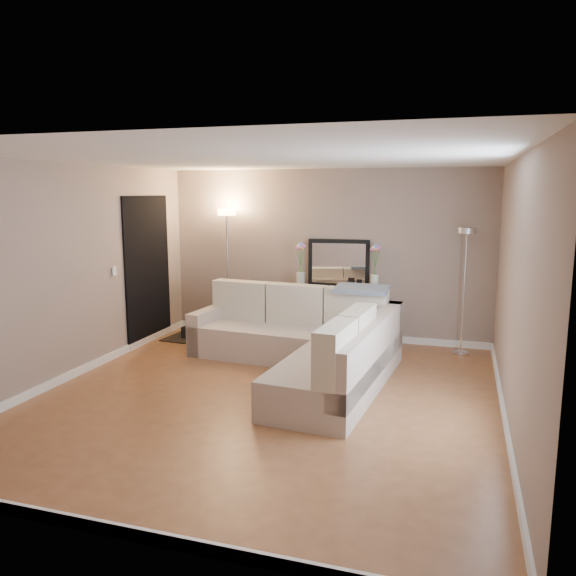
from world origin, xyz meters
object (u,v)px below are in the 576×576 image
(floor_lamp_lit, at_px, (227,247))
(floor_lamp_unlit, at_px, (465,266))
(sectional_sofa, at_px, (308,343))
(console_table, at_px, (331,312))

(floor_lamp_lit, xyz_separation_m, floor_lamp_unlit, (3.60, -0.14, -0.14))
(sectional_sofa, distance_m, floor_lamp_unlit, 2.47)
(sectional_sofa, relative_size, floor_lamp_unlit, 1.63)
(floor_lamp_lit, distance_m, floor_lamp_unlit, 3.61)
(sectional_sofa, distance_m, console_table, 1.50)
(sectional_sofa, height_order, floor_lamp_unlit, floor_lamp_unlit)
(sectional_sofa, distance_m, floor_lamp_lit, 2.51)
(console_table, xyz_separation_m, floor_lamp_unlit, (1.91, -0.14, 0.80))
(console_table, relative_size, floor_lamp_unlit, 0.76)
(sectional_sofa, relative_size, floor_lamp_lit, 1.47)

